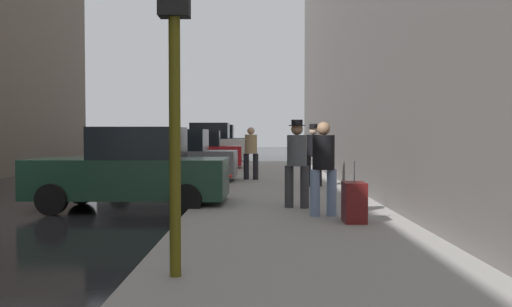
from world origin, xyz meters
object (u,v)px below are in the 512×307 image
object	(u,v)px
parked_gray_coupe	(172,159)
pedestrian_in_jeans	(323,164)
fire_hydrant	(224,174)
rolling_suitcase	(354,202)
traffic_light	(174,26)
pedestrian_with_fedora	(313,152)
parked_white_van	(207,145)
parked_dark_green_sedan	(132,170)
parked_red_hatchback	(195,152)
parked_black_suv	(215,143)
pedestrian_in_tan_coat	(251,150)
pedestrian_with_beanie	(297,159)

from	to	relation	value
parked_gray_coupe	pedestrian_in_jeans	world-z (taller)	pedestrian_in_jeans
fire_hydrant	rolling_suitcase	distance (m)	6.96
traffic_light	rolling_suitcase	world-z (taller)	traffic_light
pedestrian_with_fedora	parked_white_van	bearing A→B (deg)	105.86
parked_dark_green_sedan	rolling_suitcase	distance (m)	5.18
parked_red_hatchback	parked_black_suv	size ratio (longest dim) A/B	0.92
rolling_suitcase	parked_red_hatchback	bearing A→B (deg)	105.69
parked_dark_green_sedan	parked_gray_coupe	world-z (taller)	same
pedestrian_with_fedora	pedestrian_in_jeans	bearing A→B (deg)	-93.98
parked_white_van	pedestrian_in_jeans	xyz separation A→B (m)	(3.92, -21.16, 0.07)
parked_black_suv	parked_white_van	bearing A→B (deg)	-90.00
fire_hydrant	pedestrian_in_tan_coat	xyz separation A→B (m)	(0.73, 2.57, 0.61)
parked_dark_green_sedan	parked_white_van	xyz separation A→B (m)	(-0.00, 19.11, 0.18)
traffic_light	pedestrian_with_beanie	distance (m)	5.98
pedestrian_in_jeans	parked_dark_green_sedan	bearing A→B (deg)	152.38
parked_black_suv	traffic_light	xyz separation A→B (m)	(1.85, -32.06, 1.73)
parked_gray_coupe	pedestrian_in_jeans	bearing A→B (deg)	-63.63
parked_dark_green_sedan	parked_gray_coupe	size ratio (longest dim) A/B	1.00
traffic_light	pedestrian_in_jeans	distance (m)	5.10
pedestrian_in_jeans	parked_red_hatchback	bearing A→B (deg)	104.85
parked_white_van	pedestrian_in_tan_coat	distance (m)	13.09
pedestrian_in_jeans	traffic_light	bearing A→B (deg)	-115.37
parked_red_hatchback	fire_hydrant	distance (m)	9.22
pedestrian_in_jeans	parked_white_van	bearing A→B (deg)	100.50
parked_gray_coupe	parked_red_hatchback	size ratio (longest dim) A/B	1.00
parked_red_hatchback	fire_hydrant	size ratio (longest dim) A/B	6.04
parked_white_van	rolling_suitcase	bearing A→B (deg)	-78.75
pedestrian_with_beanie	fire_hydrant	bearing A→B (deg)	110.50
parked_dark_green_sedan	pedestrian_with_fedora	size ratio (longest dim) A/B	2.39
traffic_light	parked_dark_green_sedan	bearing A→B (deg)	106.13
parked_black_suv	rolling_suitcase	bearing A→B (deg)	-81.29
parked_dark_green_sedan	parked_black_suv	world-z (taller)	parked_black_suv
parked_red_hatchback	pedestrian_in_jeans	world-z (taller)	pedestrian_in_jeans
parked_white_van	fire_hydrant	size ratio (longest dim) A/B	6.60
parked_gray_coupe	fire_hydrant	bearing A→B (deg)	-50.15
pedestrian_in_jeans	fire_hydrant	bearing A→B (deg)	110.21
pedestrian_in_jeans	pedestrian_with_fedora	distance (m)	5.93
pedestrian_in_jeans	pedestrian_with_fedora	world-z (taller)	pedestrian_with_fedora
parked_dark_green_sedan	parked_red_hatchback	distance (m)	12.73
traffic_light	parked_black_suv	bearing A→B (deg)	93.31
parked_black_suv	rolling_suitcase	distance (m)	28.76
parked_gray_coupe	parked_black_suv	xyz separation A→B (m)	(-0.00, 19.79, 0.18)
parked_gray_coupe	pedestrian_with_beanie	size ratio (longest dim) A/B	2.40
parked_black_suv	fire_hydrant	world-z (taller)	parked_black_suv
parked_white_van	parked_black_suv	bearing A→B (deg)	90.00
parked_gray_coupe	pedestrian_in_jeans	size ratio (longest dim) A/B	2.49
parked_red_hatchback	parked_dark_green_sedan	bearing A→B (deg)	-90.00
pedestrian_with_beanie	parked_white_van	bearing A→B (deg)	99.98
parked_red_hatchback	pedestrian_with_beanie	distance (m)	14.08
parked_red_hatchback	parked_black_suv	distance (m)	12.92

